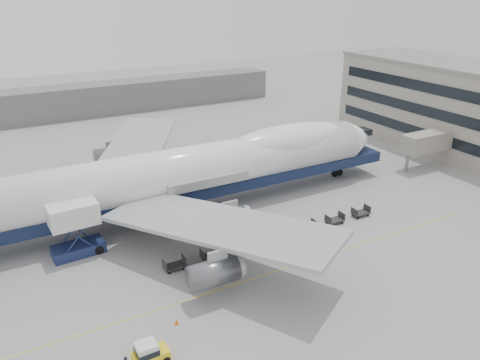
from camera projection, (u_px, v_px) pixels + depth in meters
ground at (234, 250)px, 53.63m from camera, size 260.00×260.00×0.00m
apron_line at (261, 276)px, 48.78m from camera, size 60.00×0.15×0.01m
hangar at (47, 104)px, 104.43m from camera, size 110.00×8.00×7.00m
airliner at (195, 170)px, 61.46m from camera, size 67.00×55.30×19.98m
catering_truck at (75, 227)px, 51.52m from camera, size 5.78×4.17×6.24m
baggage_tug at (149, 354)px, 37.16m from camera, size 2.86×1.62×2.07m
traffic_cone at (177, 322)px, 41.75m from camera, size 0.38×0.38×0.57m
dolly_0 at (175, 265)px, 49.73m from camera, size 2.30×1.35×1.30m
dolly_1 at (211, 255)px, 51.66m from camera, size 2.30×1.35×1.30m
dolly_2 at (246, 245)px, 53.59m from camera, size 2.30×1.35×1.30m
dolly_3 at (277, 236)px, 55.52m from camera, size 2.30×1.35×1.30m
dolly_4 at (307, 228)px, 57.45m from camera, size 2.30×1.35×1.30m
dolly_5 at (335, 220)px, 59.38m from camera, size 2.30×1.35×1.30m
dolly_6 at (361, 212)px, 61.32m from camera, size 2.30×1.35×1.30m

